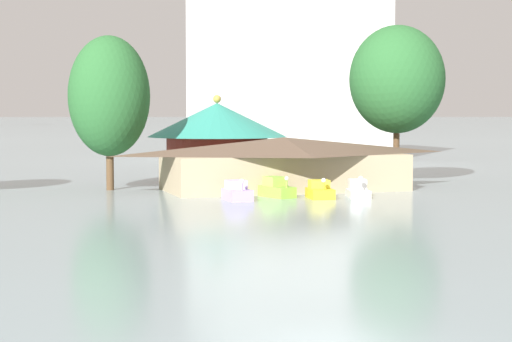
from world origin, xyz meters
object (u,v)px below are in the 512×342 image
(pedal_boat_lavender, at_px, (237,192))
(green_roof_pavilion, at_px, (217,136))
(shoreline_tree_mid, at_px, (109,96))
(background_building_block, at_px, (286,63))
(pedal_boat_lime, at_px, (276,189))
(shoreline_tree_right, at_px, (397,79))
(boathouse, at_px, (284,162))
(pedal_boat_white, at_px, (358,190))
(pedal_boat_yellow, at_px, (320,191))

(pedal_boat_lavender, height_order, green_roof_pavilion, green_roof_pavilion)
(shoreline_tree_mid, distance_m, background_building_block, 46.55)
(pedal_boat_lime, xyz_separation_m, shoreline_tree_right, (13.83, 8.50, 8.30))
(boathouse, relative_size, shoreline_tree_right, 1.47)
(boathouse, xyz_separation_m, shoreline_tree_right, (11.40, 3.26, 6.71))
(pedal_boat_white, xyz_separation_m, shoreline_tree_right, (8.35, 10.51, 8.36))
(pedal_boat_lavender, distance_m, pedal_boat_white, 8.86)
(pedal_boat_lime, xyz_separation_m, shoreline_tree_mid, (-10.59, 9.27, 6.75))
(pedal_boat_lime, relative_size, pedal_boat_white, 1.07)
(pedal_boat_lime, distance_m, green_roof_pavilion, 15.21)
(green_roof_pavilion, xyz_separation_m, shoreline_tree_right, (14.23, -6.32, 4.88))
(boathouse, bearing_deg, pedal_boat_lavender, -131.10)
(background_building_block, bearing_deg, shoreline_tree_right, -95.19)
(pedal_boat_lavender, distance_m, background_building_block, 53.23)
(shoreline_tree_mid, bearing_deg, pedal_boat_white, -35.08)
(background_building_block, bearing_deg, pedal_boat_lavender, -113.40)
(pedal_boat_yellow, distance_m, shoreline_tree_right, 17.37)
(pedal_boat_yellow, xyz_separation_m, shoreline_tree_right, (11.20, 10.31, 8.36))
(pedal_boat_lavender, distance_m, pedal_boat_lime, 3.64)
(pedal_boat_white, bearing_deg, shoreline_tree_mid, -110.36)
(pedal_boat_lavender, xyz_separation_m, background_building_block, (20.62, 47.64, 11.82))
(pedal_boat_lavender, height_order, pedal_boat_lime, pedal_boat_lavender)
(shoreline_tree_mid, bearing_deg, boathouse, -17.24)
(pedal_boat_white, height_order, shoreline_tree_right, shoreline_tree_right)
(pedal_boat_yellow, bearing_deg, shoreline_tree_right, 140.54)
(pedal_boat_white, xyz_separation_m, background_building_block, (11.78, 48.24, 11.86))
(pedal_boat_yellow, height_order, green_roof_pavilion, green_roof_pavilion)
(pedal_boat_white, height_order, shoreline_tree_mid, shoreline_tree_mid)
(green_roof_pavilion, height_order, background_building_block, background_building_block)
(pedal_boat_lavender, bearing_deg, shoreline_tree_mid, -147.51)
(green_roof_pavilion, relative_size, shoreline_tree_right, 0.91)
(pedal_boat_yellow, height_order, shoreline_tree_right, shoreline_tree_right)
(shoreline_tree_mid, bearing_deg, pedal_boat_lavender, -55.90)
(shoreline_tree_mid, bearing_deg, background_building_block, 53.00)
(shoreline_tree_right, bearing_deg, pedal_boat_lavender, -150.05)
(green_roof_pavilion, bearing_deg, pedal_boat_yellow, -79.67)
(pedal_boat_yellow, distance_m, boathouse, 7.24)
(pedal_boat_lavender, relative_size, pedal_boat_lime, 0.79)
(boathouse, distance_m, background_building_block, 44.77)
(pedal_boat_lime, relative_size, background_building_block, 0.13)
(green_roof_pavilion, bearing_deg, pedal_boat_lime, -88.46)
(pedal_boat_white, relative_size, green_roof_pavilion, 0.24)
(pedal_boat_white, bearing_deg, background_building_block, -179.00)
(pedal_boat_lime, height_order, boathouse, boathouse)
(pedal_boat_lavender, height_order, pedal_boat_white, pedal_boat_white)
(background_building_block, bearing_deg, pedal_boat_lime, -110.47)
(pedal_boat_lavender, height_order, pedal_boat_yellow, pedal_boat_lavender)
(pedal_boat_white, height_order, background_building_block, background_building_block)
(boathouse, xyz_separation_m, shoreline_tree_mid, (-13.03, 4.04, 5.17))
(pedal_boat_white, bearing_deg, pedal_boat_lavender, -79.19)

